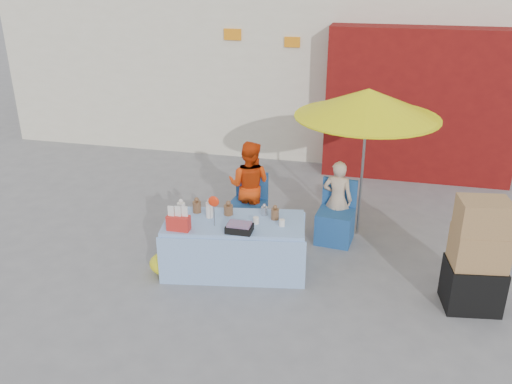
% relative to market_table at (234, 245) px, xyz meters
% --- Properties ---
extents(ground, '(80.00, 80.00, 0.00)m').
position_rel_market_table_xyz_m(ground, '(0.08, -0.40, -0.35)').
color(ground, slate).
rests_on(ground, ground).
extents(market_table, '(1.86, 1.10, 1.06)m').
position_rel_market_table_xyz_m(market_table, '(0.00, 0.00, 0.00)').
color(market_table, '#98B8F4').
rests_on(market_table, ground).
extents(chair_left, '(0.53, 0.52, 0.85)m').
position_rel_market_table_xyz_m(chair_left, '(-0.09, 1.05, -0.09)').
color(chair_left, '#1E4C8B').
rests_on(chair_left, ground).
extents(chair_right, '(0.53, 0.52, 0.85)m').
position_rel_market_table_xyz_m(chair_right, '(1.16, 1.05, -0.09)').
color(chair_right, '#1E4C8B').
rests_on(chair_right, ground).
extents(vendor_orange, '(0.69, 0.56, 1.31)m').
position_rel_market_table_xyz_m(vendor_orange, '(-0.10, 1.18, 0.31)').
color(vendor_orange, '#DE3D0B').
rests_on(vendor_orange, ground).
extents(vendor_beige, '(0.44, 0.31, 1.13)m').
position_rel_market_table_xyz_m(vendor_beige, '(1.15, 1.18, 0.22)').
color(vendor_beige, tan).
rests_on(vendor_beige, ground).
extents(umbrella, '(1.90, 1.90, 2.09)m').
position_rel_market_table_xyz_m(umbrella, '(1.45, 1.33, 1.55)').
color(umbrella, gray).
rests_on(umbrella, ground).
extents(box_stack, '(0.66, 0.57, 1.32)m').
position_rel_market_table_xyz_m(box_stack, '(2.79, -0.16, 0.26)').
color(box_stack, black).
rests_on(box_stack, ground).
extents(tarp_bundle, '(0.62, 0.50, 0.28)m').
position_rel_market_table_xyz_m(tarp_bundle, '(-0.71, -0.28, -0.21)').
color(tarp_bundle, yellow).
rests_on(tarp_bundle, ground).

